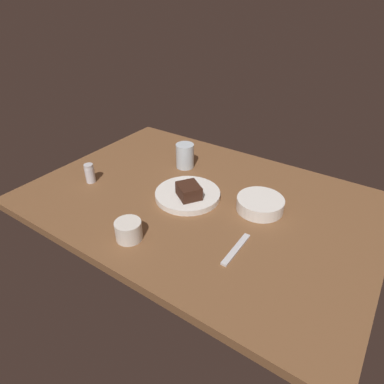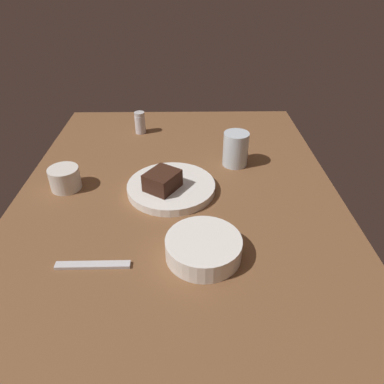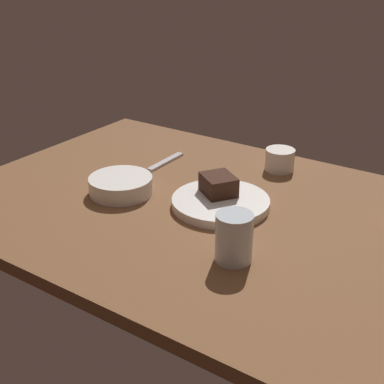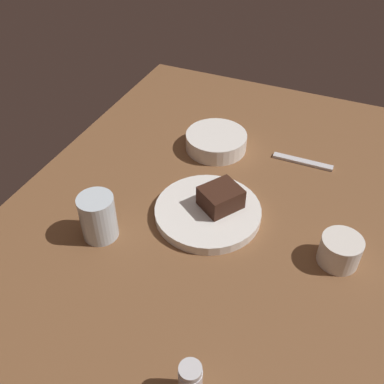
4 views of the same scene
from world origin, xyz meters
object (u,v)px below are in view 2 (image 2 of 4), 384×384
Objects in this scene: salt_shaker at (140,123)px; side_bowl at (203,248)px; chocolate_cake_slice at (162,180)px; dessert_spoon at (93,265)px; coffee_cup at (65,178)px; water_glass at (236,149)px; dessert_plate at (171,187)px.

salt_shaker reaches higher than side_bowl.
salt_shaker is at bearing -165.74° from chocolate_cake_slice.
dessert_spoon is at bearing -82.85° from side_bowl.
salt_shaker is 38.63cm from coffee_cup.
salt_shaker is 0.75× the size of water_glass.
side_bowl is 22.55cm from dessert_spoon.
water_glass is (-15.99, 20.44, 0.56)cm from chocolate_cake_slice.
side_bowl reaches higher than dessert_plate.
coffee_cup is at bearing -65.79° from dessert_spoon.
chocolate_cake_slice is 0.82× the size of water_glass.
dessert_spoon is (25.18, -12.75, -4.07)cm from chocolate_cake_slice.
chocolate_cake_slice is at bearing 81.90° from coffee_cup.
dessert_spoon is (41.17, -33.18, -4.63)cm from water_glass.
side_bowl is at bearing 17.60° from salt_shaker.
water_glass is at bearing 53.03° from salt_shaker.
water_glass reaches higher than coffee_cup.
water_glass is at bearing 104.83° from coffee_cup.
side_bowl reaches higher than dessert_spoon.
chocolate_cake_slice reaches higher than side_bowl.
water_glass is at bearing 164.16° from side_bowl.
coffee_cup reaches higher than dessert_spoon.
dessert_plate is 2.84× the size of chocolate_cake_slice.
dessert_plate is 2.90× the size of coffee_cup.
side_bowl is at bearing -173.26° from dessert_spoon.
dessert_plate is at bearing 133.13° from chocolate_cake_slice.
side_bowl is at bearing 17.04° from dessert_plate.
chocolate_cake_slice is at bearing -46.87° from dessert_plate.
chocolate_cake_slice is at bearing -51.96° from water_glass.
dessert_plate is 1.47× the size of side_bowl.
salt_shaker is at bearing 155.32° from coffee_cup.
dessert_plate is at bearing -52.59° from water_glass.
side_bowl is (24.34, 7.46, 1.10)cm from dessert_plate.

